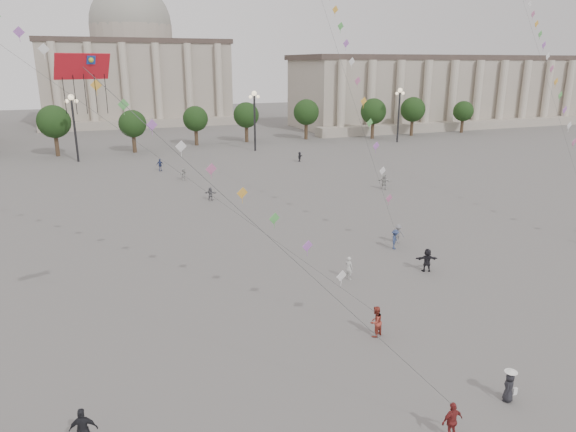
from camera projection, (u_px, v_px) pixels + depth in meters
name	position (u px, v px, depth m)	size (l,w,h in m)	color
ground	(386.00, 383.00, 25.60)	(360.00, 360.00, 0.00)	#5B5855
hall_east	(448.00, 91.00, 132.83)	(84.00, 26.22, 17.20)	#A19987
hall_central	(135.00, 67.00, 137.23)	(48.30, 34.30, 35.50)	#A19987
tree_row	(163.00, 120.00, 93.90)	(137.12, 5.12, 8.00)	#372B1B
lamp_post_mid_west	(73.00, 116.00, 81.06)	(2.00, 0.90, 10.65)	#262628
lamp_post_mid_east	(254.00, 110.00, 91.29)	(2.00, 0.90, 10.65)	#262628
lamp_post_far_east	(399.00, 105.00, 101.51)	(2.00, 0.90, 10.65)	#262628
person_crowd_0	(160.00, 165.00, 75.70)	(1.06, 0.44, 1.80)	navy
person_crowd_3	(427.00, 260.00, 39.13)	(1.70, 0.54, 1.83)	black
person_crowd_4	(183.00, 174.00, 69.76)	(1.55, 0.49, 1.67)	beige
person_crowd_6	(398.00, 234.00, 45.31)	(1.12, 0.64, 1.73)	slate
person_crowd_7	(384.00, 182.00, 64.76)	(1.78, 0.57, 1.92)	#B2B2AD
person_crowd_9	(300.00, 157.00, 82.95)	(1.46, 0.47, 1.57)	#222228
person_crowd_12	(210.00, 194.00, 59.51)	(1.45, 0.46, 1.56)	slate
person_crowd_13	(349.00, 268.00, 37.70)	(0.65, 0.42, 1.77)	#BBBCB8
tourist_0	(452.00, 421.00, 21.61)	(1.03, 0.43, 1.76)	maroon
tourist_1	(83.00, 429.00, 20.96)	(1.14, 0.47, 1.94)	black
kite_flyer_0	(376.00, 322.00, 29.79)	(0.91, 0.71, 1.87)	#973529
kite_flyer_1	(395.00, 239.00, 43.88)	(1.11, 0.64, 1.72)	navy
hat_person	(509.00, 386.00, 24.07)	(0.87, 0.81, 1.69)	black
dragon_kite	(89.00, 88.00, 20.85)	(7.66, 4.87, 20.68)	red
kite_train_east	(538.00, 34.00, 58.10)	(16.63, 32.32, 48.26)	#3F3F3F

